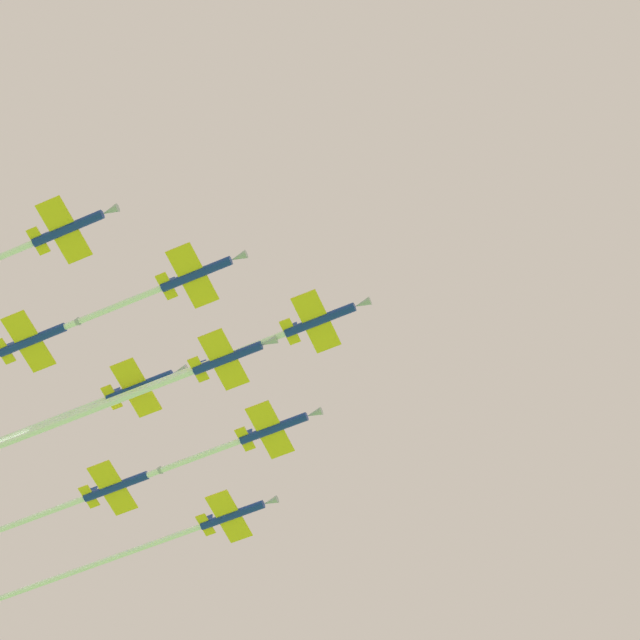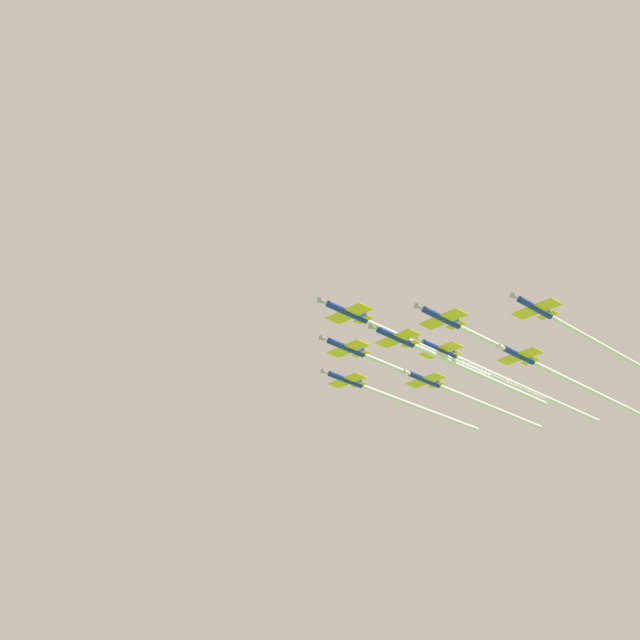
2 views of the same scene
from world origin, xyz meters
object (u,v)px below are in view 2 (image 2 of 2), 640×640
at_px(jet_starboard_inner, 395,368).
at_px(jet_lead, 393,333).
at_px(jet_port_outer, 448,360).
at_px(jet_starboard_outer, 583,335).
at_px(jet_center_rear, 389,396).
at_px(jet_port_trail, 499,376).
at_px(jet_starboard_trail, 568,379).
at_px(jet_port_inner, 492,343).
at_px(jet_tail_end, 462,395).

bearing_deg(jet_starboard_inner, jet_lead, 130.19).
xyz_separation_m(jet_lead, jet_port_outer, (-5.54, -17.15, -0.79)).
distance_m(jet_lead, jet_starboard_outer, 40.25).
relative_size(jet_starboard_inner, jet_center_rear, 1.02).
bearing_deg(jet_port_outer, jet_starboard_outer, -154.57).
distance_m(jet_starboard_outer, jet_center_rear, 52.55).
xyz_separation_m(jet_starboard_outer, jet_center_rear, (50.70, -13.81, 0.19)).
relative_size(jet_port_trail, jet_starboard_trail, 1.08).
xyz_separation_m(jet_starboard_inner, jet_starboard_outer, (-42.06, -2.15, -0.06)).
relative_size(jet_lead, jet_port_inner, 0.88).
bearing_deg(jet_center_rear, jet_port_inner, 163.41).
distance_m(jet_port_outer, jet_tail_end, 25.72).
bearing_deg(jet_starboard_inner, jet_port_inner, -178.26).
relative_size(jet_port_outer, jet_center_rear, 1.07).
bearing_deg(jet_lead, jet_tail_end, -71.88).
bearing_deg(jet_port_trail, jet_starboard_outer, 165.36).
bearing_deg(jet_starboard_outer, jet_port_trail, -14.64).
distance_m(jet_port_outer, jet_starboard_outer, 29.10).
bearing_deg(jet_starboard_outer, jet_port_inner, 47.20).
height_order(jet_center_rear, jet_starboard_trail, jet_center_rear).
xyz_separation_m(jet_starboard_inner, jet_center_rear, (8.64, -15.96, 0.12)).
bearing_deg(jet_lead, jet_starboard_trail, -106.17).
relative_size(jet_lead, jet_tail_end, 0.97).
height_order(jet_port_inner, jet_tail_end, jet_tail_end).
bearing_deg(jet_starboard_trail, jet_lead, 73.83).
distance_m(jet_center_rear, jet_tail_end, 17.80).
xyz_separation_m(jet_port_inner, jet_port_outer, (11.97, -5.64, 0.60)).
bearing_deg(jet_starboard_outer, jet_lead, 49.29).
bearing_deg(jet_lead, jet_port_inner, -128.78).
distance_m(jet_lead, jet_starboard_inner, 20.35).
bearing_deg(jet_lead, jet_port_trail, -90.00).
height_order(jet_port_inner, jet_center_rear, jet_center_rear).
height_order(jet_lead, jet_tail_end, jet_tail_end).
relative_size(jet_port_outer, jet_starboard_trail, 0.92).
xyz_separation_m(jet_port_inner, jet_tail_end, (17.67, -30.67, 2.14)).
bearing_deg(jet_port_trail, jet_center_rear, 19.51).
xyz_separation_m(jet_lead, jet_tail_end, (0.17, -42.18, 0.75)).
relative_size(jet_lead, jet_starboard_inner, 0.91).
bearing_deg(jet_center_rear, jet_lead, 133.08).
height_order(jet_center_rear, jet_tail_end, jet_center_rear).
bearing_deg(jet_port_outer, jet_tail_end, -59.26).
xyz_separation_m(jet_port_inner, jet_starboard_outer, (-16.84, -9.45, 2.06)).
bearing_deg(jet_tail_end, jet_starboard_trail, -168.83).
bearing_deg(jet_starboard_inner, jet_port_outer, -169.25).
distance_m(jet_port_inner, jet_port_trail, 24.90).
relative_size(jet_center_rear, jet_tail_end, 1.05).
bearing_deg(jet_port_inner, jet_port_trail, -58.04).
distance_m(jet_lead, jet_port_inner, 21.00).
bearing_deg(jet_port_trail, jet_lead, 90.00).
height_order(jet_lead, jet_port_inner, jet_lead).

